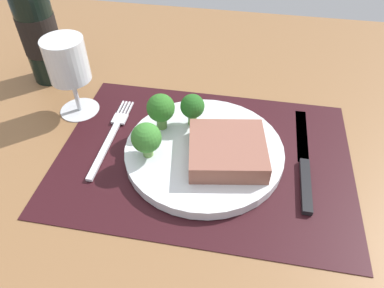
{
  "coord_description": "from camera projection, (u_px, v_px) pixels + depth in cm",
  "views": [
    {
      "loc": [
        5.21,
        -39.54,
        40.99
      ],
      "look_at": [
        -2.01,
        0.41,
        1.9
      ],
      "focal_mm": 33.64,
      "sensor_mm": 36.0,
      "label": 1
    }
  ],
  "objects": [
    {
      "name": "placemat",
      "position": [
        204.0,
        155.0,
        0.57
      ],
      "size": [
        45.76,
        32.78,
        0.3
      ],
      "primitive_type": "cube",
      "color": "black",
      "rests_on": "ground_plane"
    },
    {
      "name": "broccoli_front_edge",
      "position": [
        146.0,
        138.0,
        0.52
      ],
      "size": [
        4.52,
        4.52,
        5.75
      ],
      "color": "#6B994C",
      "rests_on": "plate"
    },
    {
      "name": "wine_bottle",
      "position": [
        37.0,
        26.0,
        0.66
      ],
      "size": [
        6.97,
        6.97,
        31.05
      ],
      "color": "black",
      "rests_on": "ground_plane"
    },
    {
      "name": "fork",
      "position": [
        111.0,
        135.0,
        0.6
      ],
      "size": [
        2.4,
        19.2,
        0.5
      ],
      "rotation": [
        0.0,
        0.0,
        0.02
      ],
      "color": "silver",
      "rests_on": "placemat"
    },
    {
      "name": "plate",
      "position": [
        204.0,
        151.0,
        0.56
      ],
      "size": [
        24.74,
        24.74,
        1.6
      ],
      "primitive_type": "cylinder",
      "color": "silver",
      "rests_on": "placemat"
    },
    {
      "name": "wine_glass",
      "position": [
        68.0,
        65.0,
        0.59
      ],
      "size": [
        6.97,
        6.97,
        14.01
      ],
      "color": "silver",
      "rests_on": "ground_plane"
    },
    {
      "name": "ground_plane",
      "position": [
        204.0,
        162.0,
        0.58
      ],
      "size": [
        140.0,
        110.0,
        3.0
      ],
      "primitive_type": "cube",
      "color": "brown"
    },
    {
      "name": "broccoli_near_fork",
      "position": [
        161.0,
        109.0,
        0.57
      ],
      "size": [
        4.51,
        4.51,
        6.23
      ],
      "color": "#5B8942",
      "rests_on": "plate"
    },
    {
      "name": "steak",
      "position": [
        227.0,
        150.0,
        0.53
      ],
      "size": [
        12.87,
        12.5,
        2.98
      ],
      "primitive_type": "cube",
      "rotation": [
        0.0,
        0.0,
        0.17
      ],
      "color": "#8C5647",
      "rests_on": "plate"
    },
    {
      "name": "broccoli_back_left",
      "position": [
        192.0,
        107.0,
        0.57
      ],
      "size": [
        3.92,
        3.92,
        5.67
      ],
      "color": "#6B994C",
      "rests_on": "plate"
    },
    {
      "name": "knife",
      "position": [
        304.0,
        164.0,
        0.55
      ],
      "size": [
        1.8,
        23.0,
        0.8
      ],
      "rotation": [
        0.0,
        0.0,
        -0.04
      ],
      "color": "black",
      "rests_on": "placemat"
    }
  ]
}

